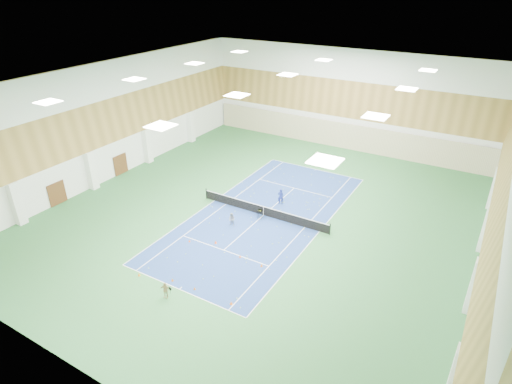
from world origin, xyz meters
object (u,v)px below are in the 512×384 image
coach (281,196)px  ball_cart (260,214)px  child_court (232,219)px  tennis_net (263,210)px  child_apron (165,290)px

coach → ball_cart: bearing=66.3°
child_court → ball_cart: (1.49, 2.34, -0.18)m
tennis_net → ball_cart: (-0.01, -0.60, -0.12)m
child_court → child_apron: bearing=-79.9°
tennis_net → child_court: 3.29m
coach → ball_cart: coach is taller
tennis_net → child_apron: bearing=-91.1°
coach → ball_cart: size_ratio=1.84×
coach → child_court: 5.95m
coach → child_apron: size_ratio=1.28×
tennis_net → ball_cart: size_ratio=14.87×
child_court → child_apron: size_ratio=0.99×
tennis_net → child_court: (-1.49, -2.94, 0.06)m
tennis_net → coach: coach is taller
child_apron → ball_cart: bearing=71.9°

